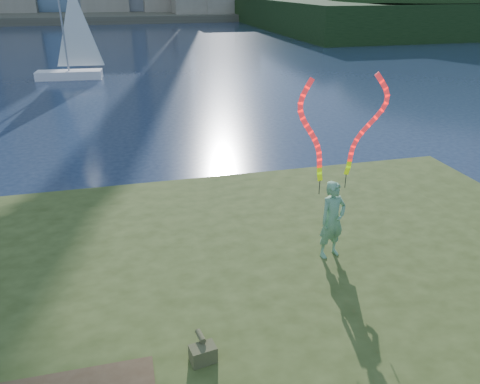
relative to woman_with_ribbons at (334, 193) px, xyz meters
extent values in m
plane|color=#19253F|center=(-3.26, -0.40, -2.21)|extent=(320.00, 320.00, 0.00)
cube|color=#344217|center=(-3.26, -2.40, -1.56)|extent=(14.00, 12.00, 0.30)
cube|color=#4A4536|center=(-3.26, 94.60, -1.61)|extent=(320.00, 40.00, 1.20)
cube|color=black|center=(51.74, 59.60, -0.21)|extent=(70.00, 42.00, 4.00)
imported|color=#217C30|center=(0.00, -0.03, -0.58)|extent=(0.69, 0.54, 1.66)
cylinder|color=black|center=(-0.33, -0.01, 0.17)|extent=(0.02, 0.02, 0.30)
cylinder|color=black|center=(0.31, 0.17, 0.17)|extent=(0.02, 0.02, 0.30)
cube|color=#434524|center=(-3.11, -2.38, -1.27)|extent=(0.42, 0.32, 0.28)
cylinder|color=#434524|center=(-3.11, -2.20, -1.08)|extent=(0.13, 0.27, 0.09)
cube|color=white|center=(-7.29, 26.85, -1.94)|extent=(4.44, 1.72, 0.61)
cylinder|color=gray|center=(-7.29, 26.85, 1.44)|extent=(0.12, 0.12, 6.60)
camera|label=1|loc=(-3.90, -7.78, 3.83)|focal=35.00mm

